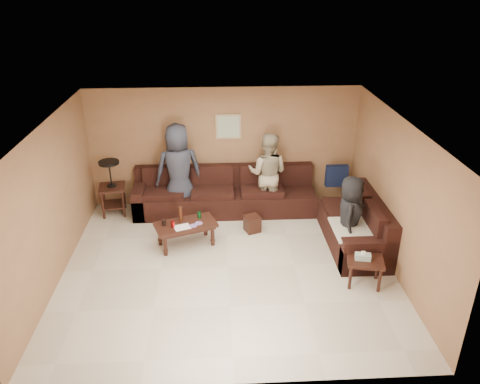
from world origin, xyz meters
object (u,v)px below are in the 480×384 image
Objects in this scene: waste_bin at (252,224)px; person_left at (179,170)px; coffee_table at (185,226)px; sectional_sofa at (267,208)px; end_table_left at (112,187)px; side_table_right at (365,263)px; person_middle at (268,173)px; person_right at (350,217)px.

person_left is (-1.42, 0.83, 0.79)m from waste_bin.
coffee_table is 0.63× the size of person_left.
sectional_sofa is 3.16m from end_table_left.
coffee_table is 1.87× the size of side_table_right.
end_table_left is 2.96m from waste_bin.
person_left is 1.79m from person_middle.
person_middle reaches higher than person_right.
waste_bin is at bearing 137.34° from person_left.
person_right is (3.02, -1.71, -0.21)m from person_left.
person_middle is at bearing 66.08° from waste_bin.
side_table_right is at bearing -47.20° from waste_bin.
coffee_table is at bearing 85.48° from person_left.
person_right is at bearing 92.41° from side_table_right.
coffee_table is at bearing -160.72° from waste_bin.
person_left is at bearing -2.14° from end_table_left.
side_table_right is 2.92m from person_middle.
coffee_table is 1.40m from person_left.
person_left reaches higher than person_right.
person_left is (-3.06, 2.60, 0.55)m from side_table_right.
sectional_sofa reaches higher than side_table_right.
person_middle is at bearing 56.31° from person_right.
person_right is at bearing -8.88° from coffee_table.
person_left is 1.12× the size of person_middle.
sectional_sofa is 3.14× the size of person_right.
person_right reaches higher than coffee_table.
side_table_right is 1.99× the size of waste_bin.
person_middle is at bearing -1.13° from end_table_left.
person_middle is (1.78, -0.01, -0.10)m from person_left.
side_table_right is at bearing -157.30° from person_right.
waste_bin is 0.22× the size of person_right.
person_right is at bearing -28.80° from waste_bin.
person_right reaches higher than end_table_left.
person_left is at bearing 97.74° from coffee_table.
end_table_left is at bearing 88.41° from person_right.
coffee_table is (-1.56, -0.77, 0.06)m from sectional_sofa.
person_middle reaches higher than sectional_sofa.
person_right reaches higher than side_table_right.
person_middle is (1.61, 1.26, 0.47)m from coffee_table.
person_left reaches higher than coffee_table.
end_table_left reaches higher than sectional_sofa.
person_left reaches higher than waste_bin.
person_middle is at bearing 37.98° from coffee_table.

